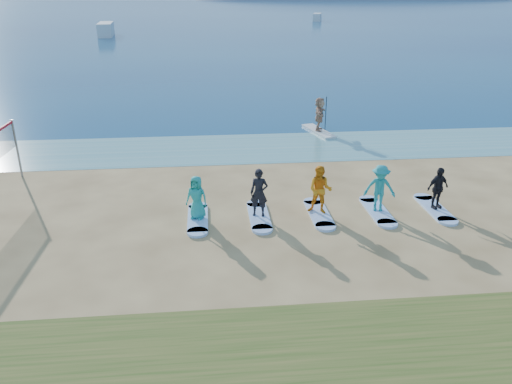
{
  "coord_description": "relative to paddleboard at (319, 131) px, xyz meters",
  "views": [
    {
      "loc": [
        -2.54,
        -13.58,
        7.55
      ],
      "look_at": [
        -0.99,
        2.0,
        1.1
      ],
      "focal_mm": 35.0,
      "sensor_mm": 36.0,
      "label": 1
    }
  ],
  "objects": [
    {
      "name": "boat_offshore_b",
      "position": [
        20.71,
        96.56,
        -0.06
      ],
      "size": [
        3.23,
        5.95,
        1.73
      ],
      "primitive_type": "cube",
      "rotation": [
        0.0,
        0.0,
        -0.28
      ],
      "color": "silver",
      "rests_on": "ground"
    },
    {
      "name": "student_0",
      "position": [
        -6.66,
        -10.77,
        0.8
      ],
      "size": [
        0.88,
        0.73,
        1.54
      ],
      "primitive_type": "imported",
      "rotation": [
        0.0,
        0.0,
        -0.37
      ],
      "color": "teal",
      "rests_on": "surfboard_0"
    },
    {
      "name": "student_4",
      "position": [
        1.96,
        -10.77,
        0.8
      ],
      "size": [
        0.98,
        0.64,
        1.54
      ],
      "primitive_type": "imported",
      "rotation": [
        0.0,
        0.0,
        0.31
      ],
      "color": "black",
      "rests_on": "surfboard_4"
    },
    {
      "name": "student_1",
      "position": [
        -4.5,
        -10.77,
        0.88
      ],
      "size": [
        0.7,
        0.54,
        1.7
      ],
      "primitive_type": "imported",
      "rotation": [
        0.0,
        0.0,
        -0.24
      ],
      "color": "black",
      "rests_on": "surfboard_1"
    },
    {
      "name": "paddleboarder",
      "position": [
        0.0,
        0.0,
        0.98
      ],
      "size": [
        0.99,
        1.79,
        1.84
      ],
      "primitive_type": "imported",
      "rotation": [
        0.0,
        0.0,
        1.29
      ],
      "color": "tan",
      "rests_on": "paddleboard"
    },
    {
      "name": "shallow_water",
      "position": [
        -3.64,
        -2.57,
        -0.05
      ],
      "size": [
        600.0,
        600.0,
        0.0
      ],
      "primitive_type": "plane",
      "color": "teal",
      "rests_on": "ground"
    },
    {
      "name": "surfboard_3",
      "position": [
        -0.19,
        -10.77,
        -0.01
      ],
      "size": [
        0.7,
        2.2,
        0.09
      ],
      "primitive_type": "cube",
      "color": "#A1C5FA",
      "rests_on": "ground"
    },
    {
      "name": "surfboard_4",
      "position": [
        1.96,
        -10.77,
        -0.01
      ],
      "size": [
        0.7,
        2.2,
        0.09
      ],
      "primitive_type": "cube",
      "color": "#A1C5FA",
      "rests_on": "ground"
    },
    {
      "name": "surfboard_0",
      "position": [
        -6.66,
        -10.77,
        -0.01
      ],
      "size": [
        0.7,
        2.2,
        0.09
      ],
      "primitive_type": "cube",
      "color": "#A1C5FA",
      "rests_on": "ground"
    },
    {
      "name": "surfboard_2",
      "position": [
        -2.35,
        -10.77,
        -0.01
      ],
      "size": [
        0.7,
        2.2,
        0.09
      ],
      "primitive_type": "cube",
      "color": "#A1C5FA",
      "rests_on": "ground"
    },
    {
      "name": "boat_offshore_a",
      "position": [
        -22.31,
        61.61,
        -0.06
      ],
      "size": [
        3.01,
        8.68,
        2.1
      ],
      "primitive_type": "cube",
      "rotation": [
        0.0,
        0.0,
        0.1
      ],
      "color": "silver",
      "rests_on": "ground"
    },
    {
      "name": "island_ridge",
      "position": [
        91.36,
        286.93,
        -0.06
      ],
      "size": [
        220.0,
        56.0,
        18.0
      ],
      "primitive_type": "ellipsoid",
      "color": "slate",
      "rests_on": "ground"
    },
    {
      "name": "ground",
      "position": [
        -3.64,
        -13.07,
        -0.06
      ],
      "size": [
        600.0,
        600.0,
        0.0
      ],
      "primitive_type": "plane",
      "color": "tan",
      "rests_on": "ground"
    },
    {
      "name": "student_3",
      "position": [
        -0.19,
        -10.77,
        0.88
      ],
      "size": [
        1.22,
        0.86,
        1.71
      ],
      "primitive_type": "imported",
      "rotation": [
        0.0,
        0.0,
        -0.22
      ],
      "color": "teal",
      "rests_on": "surfboard_3"
    },
    {
      "name": "surfboard_1",
      "position": [
        -4.5,
        -10.77,
        -0.01
      ],
      "size": [
        0.7,
        2.2,
        0.09
      ],
      "primitive_type": "cube",
      "color": "#A1C5FA",
      "rests_on": "ground"
    },
    {
      "name": "ocean",
      "position": [
        -3.64,
        146.93,
        -0.05
      ],
      "size": [
        600.0,
        600.0,
        0.0
      ],
      "primitive_type": "plane",
      "color": "navy",
      "rests_on": "ground"
    },
    {
      "name": "paddleboard",
      "position": [
        0.0,
        0.0,
        0.0
      ],
      "size": [
        1.42,
        3.08,
        0.12
      ],
      "primitive_type": "cube",
      "rotation": [
        0.0,
        0.0,
        0.25
      ],
      "color": "silver",
      "rests_on": "ground"
    },
    {
      "name": "student_2",
      "position": [
        -2.35,
        -10.77,
        0.9
      ],
      "size": [
        1.03,
        0.93,
        1.74
      ],
      "primitive_type": "imported",
      "rotation": [
        0.0,
        0.0,
        -0.39
      ],
      "color": "orange",
      "rests_on": "surfboard_2"
    }
  ]
}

